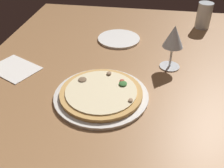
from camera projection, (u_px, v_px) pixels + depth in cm
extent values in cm
cube|color=#996B42|center=(122.00, 91.00, 88.54)|extent=(150.00, 110.00, 4.00)
cylinder|color=silver|center=(101.00, 96.00, 82.51)|extent=(29.80, 29.80, 1.00)
cylinder|color=tan|center=(101.00, 93.00, 81.87)|extent=(25.96, 25.96, 1.20)
cylinder|color=beige|center=(101.00, 91.00, 81.40)|extent=(22.42, 22.42, 0.40)
ellipsoid|color=#387033|center=(123.00, 84.00, 83.62)|extent=(2.94, 2.63, 0.69)
ellipsoid|color=brown|center=(82.00, 79.00, 85.76)|extent=(2.89, 2.78, 0.41)
ellipsoid|color=#937556|center=(109.00, 73.00, 88.50)|extent=(2.16, 1.63, 0.71)
ellipsoid|color=#937556|center=(131.00, 100.00, 76.99)|extent=(1.82, 1.40, 0.54)
ellipsoid|color=#AD4733|center=(123.00, 81.00, 84.89)|extent=(1.77, 1.57, 0.64)
cylinder|color=silver|center=(169.00, 66.00, 97.28)|extent=(7.41, 7.41, 0.40)
cylinder|color=silver|center=(171.00, 56.00, 94.79)|extent=(0.80, 0.80, 8.09)
cone|color=silver|center=(174.00, 36.00, 90.15)|extent=(7.36, 7.36, 7.81)
cone|color=maroon|center=(173.00, 43.00, 91.71)|extent=(2.10, 2.10, 2.48)
cylinder|color=silver|center=(204.00, 15.00, 123.03)|extent=(6.84, 6.84, 11.99)
cylinder|color=silver|center=(203.00, 19.00, 124.13)|extent=(6.29, 6.29, 8.24)
cylinder|color=white|center=(119.00, 39.00, 115.46)|extent=(18.50, 18.50, 0.90)
cube|color=white|center=(15.00, 69.00, 96.13)|extent=(18.96, 21.02, 0.30)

